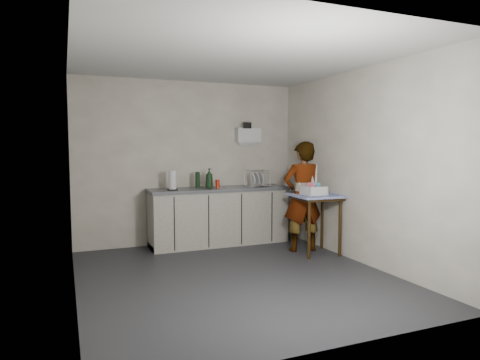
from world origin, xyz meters
name	(u,v)px	position (x,y,z in m)	size (l,w,h in m)	color
ground	(235,276)	(0.00, 0.00, 0.00)	(4.00, 4.00, 0.00)	#252529
wall_back	(189,163)	(0.00, 1.99, 1.30)	(3.60, 0.02, 2.60)	#B1AC9B
wall_right	(359,166)	(1.79, 0.00, 1.30)	(0.02, 4.00, 2.60)	#B1AC9B
wall_left	(73,173)	(-1.79, 0.00, 1.30)	(0.02, 4.00, 2.60)	#B1AC9B
ceiling	(235,58)	(0.00, 0.00, 2.60)	(3.60, 4.00, 0.01)	silver
kitchen_counter	(219,218)	(0.40, 1.70, 0.43)	(2.24, 0.62, 0.91)	black
wall_shelf	(248,135)	(1.00, 1.92, 1.75)	(0.42, 0.18, 0.37)	white
side_table	(316,202)	(1.50, 0.58, 0.76)	(0.70, 0.70, 0.87)	#34220B
standing_man	(302,197)	(1.40, 0.80, 0.82)	(0.60, 0.39, 1.64)	#B2A593
soap_bottle	(209,178)	(0.23, 1.67, 1.07)	(0.12, 0.12, 0.31)	black
soda_can	(218,184)	(0.37, 1.69, 0.97)	(0.07, 0.07, 0.13)	red
dark_bottle	(198,180)	(0.05, 1.72, 1.04)	(0.08, 0.08, 0.26)	black
paper_towel	(172,181)	(-0.37, 1.60, 1.05)	(0.16, 0.16, 0.29)	black
dish_rack	(257,183)	(1.05, 1.64, 0.97)	(0.38, 0.29, 0.27)	silver
bakery_box	(313,188)	(1.46, 0.61, 0.96)	(0.31, 0.32, 0.43)	white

